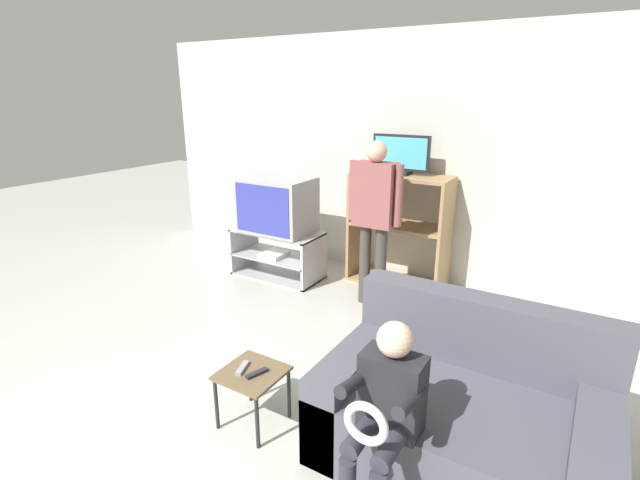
{
  "coord_description": "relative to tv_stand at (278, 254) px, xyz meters",
  "views": [
    {
      "loc": [
        1.89,
        -0.73,
        2.0
      ],
      "look_at": [
        0.12,
        2.18,
        0.9
      ],
      "focal_mm": 26.0,
      "sensor_mm": 36.0,
      "label": 1
    }
  ],
  "objects": [
    {
      "name": "wall_back",
      "position": [
        1.06,
        0.8,
        1.04
      ],
      "size": [
        6.4,
        0.06,
        2.6
      ],
      "color": "beige",
      "rests_on": "ground_plane"
    },
    {
      "name": "remote_control_black",
      "position": [
        1.37,
        -2.06,
        0.12
      ],
      "size": [
        0.08,
        0.15,
        0.02
      ],
      "primitive_type": "cube",
      "rotation": [
        0.0,
        0.0,
        -0.34
      ],
      "color": "#232328",
      "rests_on": "snack_table"
    },
    {
      "name": "television_main",
      "position": [
        0.01,
        0.0,
        0.56
      ],
      "size": [
        0.76,
        0.53,
        0.59
      ],
      "color": "#9E9EA3",
      "rests_on": "tv_stand"
    },
    {
      "name": "television_flat",
      "position": [
        1.19,
        0.52,
        1.11
      ],
      "size": [
        0.6,
        0.2,
        0.4
      ],
      "color": "black",
      "rests_on": "media_shelf"
    },
    {
      "name": "couch",
      "position": [
        2.5,
        -1.67,
        0.03
      ],
      "size": [
        1.48,
        0.95,
        0.86
      ],
      "color": "#4C4C56",
      "rests_on": "ground_plane"
    },
    {
      "name": "person_seated_child",
      "position": [
        2.26,
        -2.21,
        0.33
      ],
      "size": [
        0.33,
        0.43,
        1.0
      ],
      "color": "#2D2D38",
      "rests_on": "ground_plane"
    },
    {
      "name": "person_standing_adult",
      "position": [
        1.21,
        -0.09,
        0.7
      ],
      "size": [
        0.53,
        0.2,
        1.58
      ],
      "color": "#3D3833",
      "rests_on": "ground_plane"
    },
    {
      "name": "media_shelf",
      "position": [
        1.22,
        0.51,
        0.35
      ],
      "size": [
        1.03,
        0.44,
        1.19
      ],
      "color": "#9E7A51",
      "rests_on": "ground_plane"
    },
    {
      "name": "remote_control_white",
      "position": [
        1.26,
        -2.06,
        0.12
      ],
      "size": [
        0.08,
        0.15,
        0.02
      ],
      "primitive_type": "cube",
      "rotation": [
        0.0,
        0.0,
        0.32
      ],
      "color": "gray",
      "rests_on": "snack_table"
    },
    {
      "name": "tv_stand",
      "position": [
        0.0,
        0.0,
        0.0
      ],
      "size": [
        1.0,
        0.49,
        0.53
      ],
      "color": "#A8A8AD",
      "rests_on": "ground_plane"
    },
    {
      "name": "snack_table",
      "position": [
        1.32,
        -2.05,
        0.06
      ],
      "size": [
        0.37,
        0.37,
        0.37
      ],
      "color": "brown",
      "rests_on": "ground_plane"
    }
  ]
}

